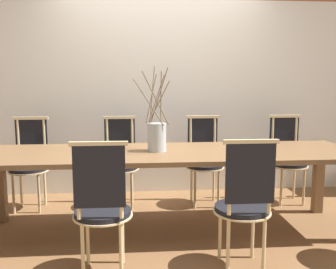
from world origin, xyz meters
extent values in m
plane|color=brown|center=(0.00, 0.00, 0.00)|extent=(16.00, 16.00, 0.00)
cube|color=silver|center=(0.00, 1.28, 1.16)|extent=(12.00, 0.06, 2.31)
cube|color=brown|center=(0.00, 0.00, 0.72)|extent=(3.40, 0.94, 0.04)
cube|color=brown|center=(-1.59, 0.37, 0.35)|extent=(0.09, 0.09, 0.70)
cube|color=brown|center=(1.59, 0.37, 0.35)|extent=(0.09, 0.09, 0.70)
cylinder|color=black|center=(-0.52, -0.71, 0.45)|extent=(0.39, 0.39, 0.04)
cylinder|color=beige|center=(-0.52, -0.71, 0.42)|extent=(0.42, 0.42, 0.01)
cylinder|color=beige|center=(-0.65, -0.58, 0.21)|extent=(0.03, 0.03, 0.43)
cylinder|color=beige|center=(-0.39, -0.58, 0.21)|extent=(0.03, 0.03, 0.43)
cylinder|color=beige|center=(-0.65, -0.84, 0.21)|extent=(0.03, 0.03, 0.43)
cylinder|color=beige|center=(-0.39, -0.84, 0.21)|extent=(0.03, 0.03, 0.43)
cylinder|color=beige|center=(-0.66, -0.87, 0.72)|extent=(0.03, 0.03, 0.51)
cylinder|color=beige|center=(-0.38, -0.87, 0.72)|extent=(0.03, 0.03, 0.51)
cube|color=black|center=(-0.52, -0.88, 0.75)|extent=(0.34, 0.02, 0.41)
cube|color=beige|center=(-0.52, -0.87, 0.96)|extent=(0.38, 0.03, 0.03)
cylinder|color=black|center=(0.48, -0.71, 0.45)|extent=(0.39, 0.39, 0.04)
cylinder|color=beige|center=(0.48, -0.71, 0.42)|extent=(0.42, 0.42, 0.01)
cylinder|color=beige|center=(0.35, -0.58, 0.21)|extent=(0.03, 0.03, 0.43)
cylinder|color=beige|center=(0.61, -0.58, 0.21)|extent=(0.03, 0.03, 0.43)
cylinder|color=beige|center=(0.35, -0.84, 0.21)|extent=(0.03, 0.03, 0.43)
cylinder|color=beige|center=(0.61, -0.84, 0.21)|extent=(0.03, 0.03, 0.43)
cylinder|color=beige|center=(0.34, -0.87, 0.72)|extent=(0.03, 0.03, 0.51)
cylinder|color=beige|center=(0.62, -0.87, 0.72)|extent=(0.03, 0.03, 0.51)
cube|color=black|center=(0.48, -0.88, 0.75)|extent=(0.34, 0.02, 0.41)
cube|color=beige|center=(0.48, -0.87, 0.96)|extent=(0.38, 0.03, 0.03)
cylinder|color=black|center=(-1.42, 0.71, 0.45)|extent=(0.39, 0.39, 0.04)
cylinder|color=beige|center=(-1.42, 0.71, 0.42)|extent=(0.42, 0.42, 0.01)
cylinder|color=beige|center=(-1.29, 0.58, 0.21)|extent=(0.03, 0.03, 0.43)
cylinder|color=beige|center=(-1.55, 0.58, 0.21)|extent=(0.03, 0.03, 0.43)
cylinder|color=beige|center=(-1.29, 0.84, 0.21)|extent=(0.03, 0.03, 0.43)
cylinder|color=beige|center=(-1.55, 0.84, 0.21)|extent=(0.03, 0.03, 0.43)
cylinder|color=beige|center=(-1.28, 0.87, 0.72)|extent=(0.03, 0.03, 0.51)
cylinder|color=beige|center=(-1.56, 0.87, 0.72)|extent=(0.03, 0.03, 0.51)
cube|color=black|center=(-1.42, 0.88, 0.75)|extent=(0.34, 0.02, 0.41)
cube|color=beige|center=(-1.42, 0.87, 0.96)|extent=(0.38, 0.03, 0.03)
cylinder|color=black|center=(-0.47, 0.71, 0.45)|extent=(0.39, 0.39, 0.04)
cylinder|color=beige|center=(-0.47, 0.71, 0.42)|extent=(0.42, 0.42, 0.01)
cylinder|color=beige|center=(-0.34, 0.58, 0.21)|extent=(0.03, 0.03, 0.43)
cylinder|color=beige|center=(-0.59, 0.58, 0.21)|extent=(0.03, 0.03, 0.43)
cylinder|color=beige|center=(-0.34, 0.84, 0.21)|extent=(0.03, 0.03, 0.43)
cylinder|color=beige|center=(-0.59, 0.84, 0.21)|extent=(0.03, 0.03, 0.43)
cylinder|color=beige|center=(-0.33, 0.87, 0.72)|extent=(0.03, 0.03, 0.51)
cylinder|color=beige|center=(-0.60, 0.87, 0.72)|extent=(0.03, 0.03, 0.51)
cube|color=black|center=(-0.47, 0.88, 0.75)|extent=(0.34, 0.02, 0.41)
cube|color=beige|center=(-0.47, 0.87, 0.96)|extent=(0.38, 0.03, 0.03)
cylinder|color=black|center=(0.47, 0.71, 0.45)|extent=(0.39, 0.39, 0.04)
cylinder|color=beige|center=(0.47, 0.71, 0.42)|extent=(0.42, 0.42, 0.01)
cylinder|color=beige|center=(0.59, 0.58, 0.21)|extent=(0.03, 0.03, 0.43)
cylinder|color=beige|center=(0.34, 0.58, 0.21)|extent=(0.03, 0.03, 0.43)
cylinder|color=beige|center=(0.59, 0.84, 0.21)|extent=(0.03, 0.03, 0.43)
cylinder|color=beige|center=(0.34, 0.84, 0.21)|extent=(0.03, 0.03, 0.43)
cylinder|color=beige|center=(0.60, 0.87, 0.72)|extent=(0.03, 0.03, 0.51)
cylinder|color=beige|center=(0.33, 0.87, 0.72)|extent=(0.03, 0.03, 0.51)
cube|color=black|center=(0.47, 0.88, 0.75)|extent=(0.34, 0.02, 0.41)
cube|color=beige|center=(0.47, 0.87, 0.96)|extent=(0.38, 0.03, 0.03)
cylinder|color=black|center=(1.42, 0.71, 0.45)|extent=(0.39, 0.39, 0.04)
cylinder|color=beige|center=(1.42, 0.71, 0.42)|extent=(0.42, 0.42, 0.01)
cylinder|color=beige|center=(1.54, 0.58, 0.21)|extent=(0.03, 0.03, 0.43)
cylinder|color=beige|center=(1.29, 0.58, 0.21)|extent=(0.03, 0.03, 0.43)
cylinder|color=beige|center=(1.54, 0.84, 0.21)|extent=(0.03, 0.03, 0.43)
cylinder|color=beige|center=(1.29, 0.84, 0.21)|extent=(0.03, 0.03, 0.43)
cylinder|color=beige|center=(1.55, 0.87, 0.72)|extent=(0.03, 0.03, 0.51)
cylinder|color=beige|center=(1.28, 0.87, 0.72)|extent=(0.03, 0.03, 0.51)
cube|color=black|center=(1.42, 0.88, 0.75)|extent=(0.34, 0.02, 0.41)
cube|color=beige|center=(1.42, 0.87, 0.96)|extent=(0.38, 0.03, 0.03)
cylinder|color=#B2BCC1|center=(-0.10, 0.01, 0.87)|extent=(0.17, 0.17, 0.25)
cylinder|color=brown|center=(-0.07, 0.09, 1.23)|extent=(0.16, 0.06, 0.49)
cylinder|color=brown|center=(-0.14, 0.04, 1.24)|extent=(0.06, 0.09, 0.50)
cylinder|color=brown|center=(-0.10, 0.09, 1.20)|extent=(0.15, 0.01, 0.43)
cylinder|color=brown|center=(-0.17, -0.11, 1.19)|extent=(0.26, 0.17, 0.39)
cylinder|color=brown|center=(-0.09, -0.07, 1.16)|extent=(0.17, 0.03, 0.34)
cylinder|color=brown|center=(-0.06, 0.02, 1.22)|extent=(0.01, 0.08, 0.45)
cylinder|color=brown|center=(-0.12, -0.09, 1.22)|extent=(0.23, 0.05, 0.45)
cylinder|color=brown|center=(-0.07, 0.10, 1.18)|extent=(0.19, 0.06, 0.37)
cylinder|color=brown|center=(-0.14, 0.06, 1.21)|extent=(0.11, 0.11, 0.43)
cube|color=#842D8C|center=(0.80, 0.00, 0.75)|extent=(0.20, 0.17, 0.01)
cube|color=#234C8C|center=(0.78, 0.01, 0.76)|extent=(0.22, 0.18, 0.02)
camera|label=1|loc=(-0.27, -3.26, 1.36)|focal=40.00mm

